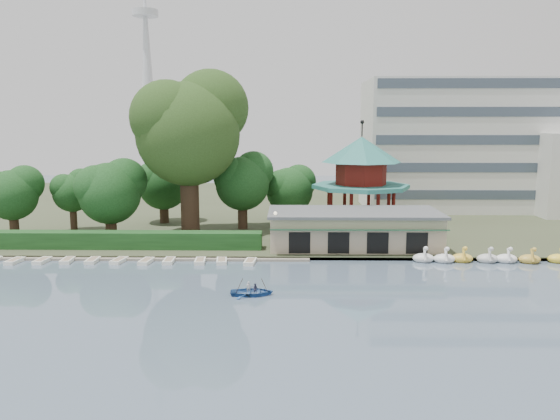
{
  "coord_description": "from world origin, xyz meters",
  "views": [
    {
      "loc": [
        2.86,
        -36.69,
        13.57
      ],
      "look_at": [
        2.0,
        18.0,
        5.0
      ],
      "focal_mm": 35.0,
      "sensor_mm": 36.0,
      "label": 1
    }
  ],
  "objects_px": {
    "boathouse": "(354,228)",
    "pavilion": "(361,174)",
    "rowboat_with_passengers": "(252,289)",
    "dock": "(143,258)",
    "big_tree": "(190,126)"
  },
  "relations": [
    {
      "from": "boathouse",
      "to": "rowboat_with_passengers",
      "type": "distance_m",
      "value": 19.3
    },
    {
      "from": "dock",
      "to": "boathouse",
      "type": "height_order",
      "value": "boathouse"
    },
    {
      "from": "dock",
      "to": "boathouse",
      "type": "xyz_separation_m",
      "value": [
        22.0,
        4.77,
        2.25
      ]
    },
    {
      "from": "dock",
      "to": "big_tree",
      "type": "distance_m",
      "value": 17.59
    },
    {
      "from": "boathouse",
      "to": "pavilion",
      "type": "height_order",
      "value": "pavilion"
    },
    {
      "from": "pavilion",
      "to": "rowboat_with_passengers",
      "type": "relative_size",
      "value": 2.69
    },
    {
      "from": "pavilion",
      "to": "boathouse",
      "type": "bearing_deg",
      "value": -101.28
    },
    {
      "from": "dock",
      "to": "rowboat_with_passengers",
      "type": "height_order",
      "value": "rowboat_with_passengers"
    },
    {
      "from": "boathouse",
      "to": "dock",
      "type": "bearing_deg",
      "value": -167.76
    },
    {
      "from": "big_tree",
      "to": "boathouse",
      "type": "bearing_deg",
      "value": -18.29
    },
    {
      "from": "big_tree",
      "to": "rowboat_with_passengers",
      "type": "relative_size",
      "value": 3.94
    },
    {
      "from": "boathouse",
      "to": "big_tree",
      "type": "bearing_deg",
      "value": 161.71
    },
    {
      "from": "dock",
      "to": "big_tree",
      "type": "xyz_separation_m",
      "value": [
        3.17,
        11.0,
        13.35
      ]
    },
    {
      "from": "dock",
      "to": "pavilion",
      "type": "relative_size",
      "value": 2.52
    },
    {
      "from": "boathouse",
      "to": "rowboat_with_passengers",
      "type": "bearing_deg",
      "value": -121.56
    }
  ]
}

